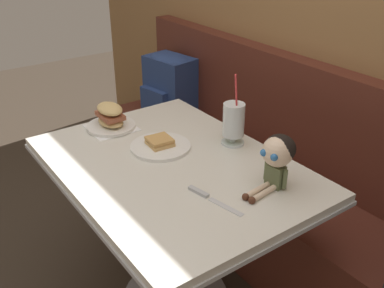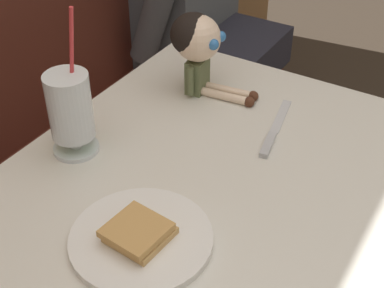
% 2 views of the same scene
% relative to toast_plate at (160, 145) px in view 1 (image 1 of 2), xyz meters
% --- Properties ---
extents(wood_panel_wall, '(4.40, 0.08, 2.40)m').
position_rel_toast_plate_xyz_m(wood_panel_wall, '(0.14, 0.84, 0.45)').
color(wood_panel_wall, olive).
rests_on(wood_panel_wall, ground).
extents(booth_bench, '(2.60, 0.48, 1.00)m').
position_rel_toast_plate_xyz_m(booth_bench, '(0.14, 0.60, -0.42)').
color(booth_bench, '#512319').
rests_on(booth_bench, ground).
extents(diner_table, '(1.11, 0.81, 0.74)m').
position_rel_toast_plate_xyz_m(diner_table, '(0.14, -0.03, -0.21)').
color(diner_table, silver).
rests_on(diner_table, ground).
extents(toast_plate, '(0.25, 0.25, 0.04)m').
position_rel_toast_plate_xyz_m(toast_plate, '(0.00, 0.00, 0.00)').
color(toast_plate, white).
rests_on(toast_plate, diner_table).
extents(milkshake_glass, '(0.10, 0.10, 0.32)m').
position_rel_toast_plate_xyz_m(milkshake_glass, '(0.14, 0.27, 0.09)').
color(milkshake_glass, silver).
rests_on(milkshake_glass, diner_table).
extents(sandwich_plate, '(0.22, 0.22, 0.12)m').
position_rel_toast_plate_xyz_m(sandwich_plate, '(-0.29, -0.08, 0.03)').
color(sandwich_plate, white).
rests_on(sandwich_plate, diner_table).
extents(butter_knife, '(0.23, 0.06, 0.01)m').
position_rel_toast_plate_xyz_m(butter_knife, '(0.40, -0.06, -0.01)').
color(butter_knife, silver).
rests_on(butter_knife, diner_table).
extents(seated_doll, '(0.12, 0.22, 0.20)m').
position_rel_toast_plate_xyz_m(seated_doll, '(0.48, 0.18, 0.12)').
color(seated_doll, '#5B6642').
rests_on(seated_doll, diner_table).
extents(backpack, '(0.33, 0.29, 0.41)m').
position_rel_toast_plate_xyz_m(backpack, '(-0.82, 0.57, -0.09)').
color(backpack, navy).
rests_on(backpack, booth_bench).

